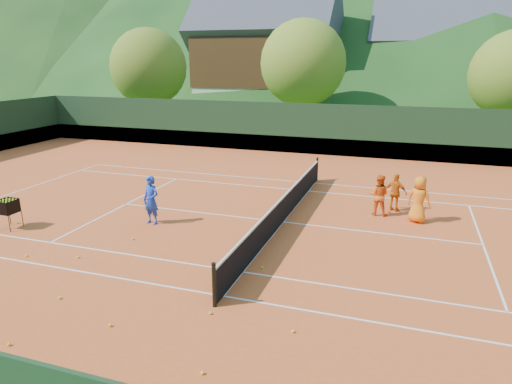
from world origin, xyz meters
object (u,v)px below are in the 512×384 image
(coach, at_px, (151,200))
(student_a, at_px, (379,195))
(student_c, at_px, (419,199))
(student_b, at_px, (396,192))
(ball_hopper, at_px, (7,207))
(tennis_net, at_px, (283,208))
(chalet_mid, at_px, (438,64))
(chalet_left, at_px, (266,57))

(coach, bearing_deg, student_a, 34.83)
(student_a, distance_m, student_c, 1.41)
(coach, relative_size, student_b, 1.17)
(coach, xyz_separation_m, student_c, (8.73, 3.09, -0.02))
(ball_hopper, bearing_deg, student_a, 24.61)
(coach, distance_m, ball_hopper, 4.75)
(student_b, bearing_deg, tennis_net, 50.67)
(tennis_net, bearing_deg, chalet_mid, 79.99)
(student_b, bearing_deg, coach, 43.31)
(student_c, bearing_deg, student_b, -30.51)
(student_a, height_order, chalet_mid, chalet_mid)
(student_a, height_order, student_c, student_c)
(coach, bearing_deg, tennis_net, 30.05)
(student_c, distance_m, tennis_net, 4.72)
(student_b, relative_size, tennis_net, 0.12)
(student_a, height_order, chalet_left, chalet_left)
(ball_hopper, bearing_deg, student_c, 21.01)
(student_c, bearing_deg, student_a, 7.01)
(student_b, bearing_deg, ball_hopper, 42.15)
(student_a, height_order, ball_hopper, student_a)
(student_c, relative_size, tennis_net, 0.14)
(student_c, bearing_deg, chalet_mid, -71.81)
(ball_hopper, relative_size, chalet_mid, 0.08)
(coach, bearing_deg, student_b, 37.21)
(student_b, xyz_separation_m, chalet_left, (-13.65, 27.47, 4.91))
(student_b, distance_m, student_c, 1.30)
(tennis_net, bearing_deg, coach, -159.82)
(ball_hopper, xyz_separation_m, chalet_mid, (14.61, 37.50, 4.22))
(ball_hopper, distance_m, chalet_left, 33.88)
(student_a, bearing_deg, coach, 27.05)
(chalet_left, height_order, chalet_mid, chalet_left)
(tennis_net, xyz_separation_m, chalet_left, (-10.00, 30.00, 5.13))
(coach, bearing_deg, chalet_left, 110.14)
(chalet_mid, bearing_deg, tennis_net, -100.01)
(coach, xyz_separation_m, chalet_mid, (10.27, 35.57, 4.13))
(student_a, bearing_deg, student_c, 168.18)
(student_a, distance_m, chalet_left, 31.42)
(coach, xyz_separation_m, ball_hopper, (-4.33, -1.93, -0.10))
(coach, distance_m, student_b, 8.92)
(student_a, relative_size, ball_hopper, 1.51)
(chalet_left, distance_m, chalet_mid, 16.51)
(student_a, distance_m, tennis_net, 3.61)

